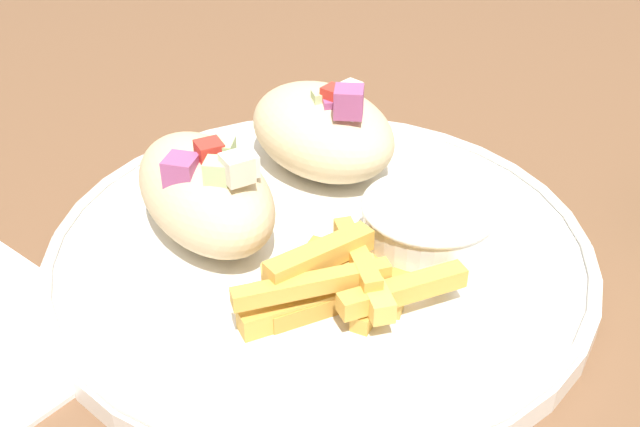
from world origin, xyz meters
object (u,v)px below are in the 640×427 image
Objects in this scene: pita_sandwich_far at (329,128)px; pita_sandwich_near at (205,191)px; sauce_ramekin at (429,223)px; fries_pile at (346,280)px; plate at (320,248)px.

pita_sandwich_near is at bearing -78.03° from pita_sandwich_far.
sauce_ramekin is at bearing 50.73° from pita_sandwich_near.
pita_sandwich_far is at bearing 178.02° from sauce_ramekin.
pita_sandwich_far is 0.14m from fries_pile.
sauce_ramekin is (0.04, 0.05, 0.02)m from plate.
fries_pile is (0.05, -0.02, 0.02)m from plate.
pita_sandwich_near is 0.98× the size of pita_sandwich_far.
fries_pile reaches higher than sauce_ramekin.
pita_sandwich_near reaches higher than plate.
plate is 2.65× the size of pita_sandwich_far.
sauce_ramekin is at bearing 100.19° from fries_pile.
fries_pile is (0.09, 0.04, -0.02)m from pita_sandwich_near.
plate is 0.10m from pita_sandwich_far.
pita_sandwich_far is at bearing 144.39° from plate.
pita_sandwich_far is at bearing 106.32° from pita_sandwich_near.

